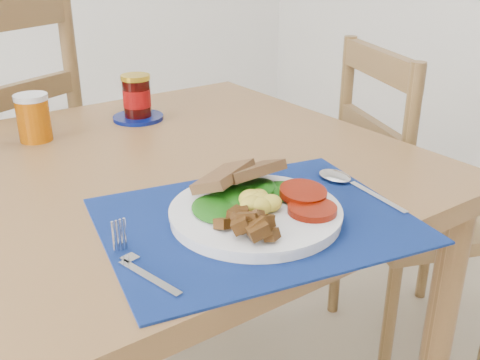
# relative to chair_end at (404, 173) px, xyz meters

# --- Properties ---
(table) EXTENTS (1.40, 0.90, 0.75)m
(table) POSITION_rel_chair_end_xyz_m (-0.95, 0.02, 0.11)
(table) COLOR brown
(table) RESTS_ON ground
(chair_end) EXTENTS (0.51, 0.52, 1.09)m
(chair_end) POSITION_rel_chair_end_xyz_m (0.00, 0.00, 0.00)
(chair_end) COLOR brown
(chair_end) RESTS_ON ground
(placemat) EXTENTS (0.51, 0.44, 0.00)m
(placemat) POSITION_rel_chair_end_xyz_m (-0.72, -0.28, 0.20)
(placemat) COLOR black
(placemat) RESTS_ON table
(breakfast_plate) EXTENTS (0.26, 0.26, 0.06)m
(breakfast_plate) POSITION_rel_chair_end_xyz_m (-0.72, -0.28, 0.22)
(breakfast_plate) COLOR silver
(breakfast_plate) RESTS_ON placemat
(fork) EXTENTS (0.03, 0.16, 0.00)m
(fork) POSITION_rel_chair_end_xyz_m (-0.92, -0.30, 0.20)
(fork) COLOR #B2B5BA
(fork) RESTS_ON placemat
(spoon) EXTENTS (0.05, 0.20, 0.01)m
(spoon) POSITION_rel_chair_end_xyz_m (-0.51, -0.27, 0.20)
(spoon) COLOR #B2B5BA
(spoon) RESTS_ON placemat
(juice_glass) EXTENTS (0.07, 0.07, 0.09)m
(juice_glass) POSITION_rel_chair_end_xyz_m (-0.87, 0.28, 0.24)
(juice_glass) COLOR #B15204
(juice_glass) RESTS_ON table
(jam_on_saucer) EXTENTS (0.12, 0.12, 0.11)m
(jam_on_saucer) POSITION_rel_chair_end_xyz_m (-0.63, 0.29, 0.24)
(jam_on_saucer) COLOR #050F51
(jam_on_saucer) RESTS_ON table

